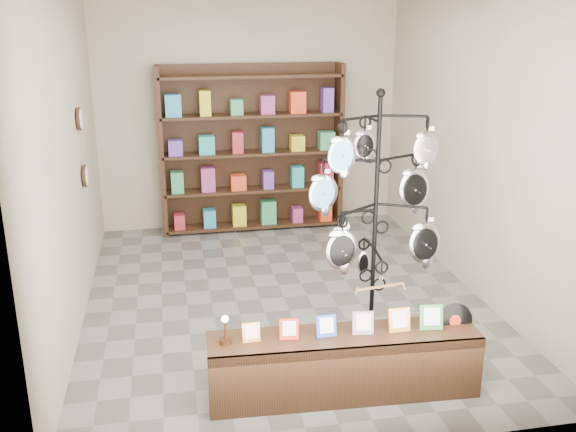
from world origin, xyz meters
name	(u,v)px	position (x,y,z in m)	size (l,w,h in m)	color
ground	(284,297)	(0.00, 0.00, 0.00)	(5.00, 5.00, 0.00)	slate
room_envelope	(283,121)	(0.00, 0.00, 1.85)	(5.00, 5.00, 5.00)	#B8AB94
display_tree	(376,204)	(0.58, -1.12, 1.31)	(1.16, 1.00, 2.27)	black
front_shelf	(344,364)	(0.13, -1.81, 0.26)	(2.10, 0.52, 0.74)	black
back_shelving	(252,154)	(0.00, 2.30, 1.03)	(2.42, 0.36, 2.20)	black
wall_clocks	(82,148)	(-1.97, 0.80, 1.50)	(0.03, 0.24, 0.84)	black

